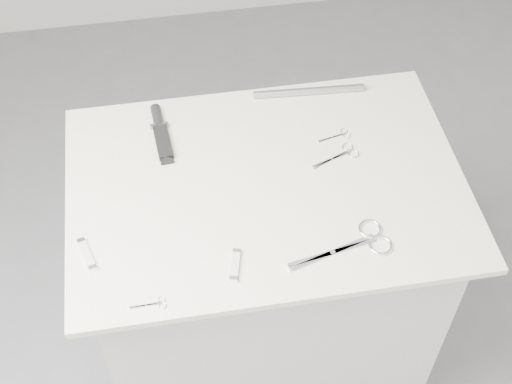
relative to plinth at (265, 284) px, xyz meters
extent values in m
cube|color=slate|center=(0.00, 0.00, -0.46)|extent=(4.00, 4.00, 0.01)
cube|color=#BCBCBA|center=(0.00, 0.00, 0.00)|extent=(0.90, 0.60, 0.90)
cube|color=beige|center=(0.00, 0.00, 0.46)|extent=(1.00, 0.70, 0.02)
cube|color=white|center=(0.11, -0.24, 0.47)|extent=(0.22, 0.08, 0.00)
cylinder|color=white|center=(0.11, -0.24, 0.47)|extent=(0.01, 0.01, 0.01)
torus|color=white|center=(0.22, -0.19, 0.47)|extent=(0.06, 0.06, 0.01)
torus|color=white|center=(0.23, -0.24, 0.47)|extent=(0.06, 0.06, 0.01)
cube|color=white|center=(0.18, 0.05, 0.47)|extent=(0.12, 0.06, 0.00)
cylinder|color=white|center=(0.18, 0.05, 0.47)|extent=(0.01, 0.01, 0.00)
torus|color=white|center=(0.23, 0.08, 0.47)|extent=(0.03, 0.03, 0.00)
torus|color=white|center=(0.24, 0.06, 0.47)|extent=(0.03, 0.03, 0.00)
cube|color=white|center=(0.20, 0.13, 0.47)|extent=(0.08, 0.03, 0.00)
cylinder|color=white|center=(0.20, 0.13, 0.47)|extent=(0.00, 0.00, 0.00)
torus|color=white|center=(0.24, 0.14, 0.47)|extent=(0.02, 0.02, 0.00)
torus|color=white|center=(0.24, 0.13, 0.47)|extent=(0.02, 0.02, 0.00)
cube|color=white|center=(-0.32, -0.31, 0.47)|extent=(0.07, 0.01, 0.00)
cylinder|color=white|center=(-0.32, -0.31, 0.47)|extent=(0.00, 0.00, 0.00)
torus|color=white|center=(-0.29, -0.30, 0.47)|extent=(0.02, 0.02, 0.00)
torus|color=white|center=(-0.29, -0.31, 0.47)|extent=(0.02, 0.02, 0.00)
cube|color=black|center=(-0.25, 0.18, 0.48)|extent=(0.04, 0.12, 0.01)
cube|color=#96999E|center=(-0.25, 0.24, 0.48)|extent=(0.04, 0.01, 0.02)
cylinder|color=black|center=(-0.25, 0.28, 0.48)|extent=(0.03, 0.08, 0.02)
cube|color=beige|center=(-0.45, -0.15, 0.48)|extent=(0.05, 0.10, 0.01)
cube|color=white|center=(-0.46, -0.11, 0.48)|extent=(0.02, 0.02, 0.01)
cube|color=white|center=(-0.44, -0.19, 0.48)|extent=(0.02, 0.02, 0.01)
cube|color=beige|center=(-0.11, -0.24, 0.48)|extent=(0.04, 0.09, 0.01)
cube|color=white|center=(-0.11, -0.20, 0.48)|extent=(0.02, 0.01, 0.01)
cube|color=white|center=(-0.12, -0.27, 0.48)|extent=(0.02, 0.01, 0.01)
cylinder|color=#96999E|center=(0.18, 0.31, 0.48)|extent=(0.31, 0.04, 0.02)
camera|label=1|loc=(-0.22, -1.15, 1.83)|focal=50.00mm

